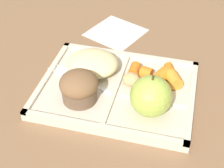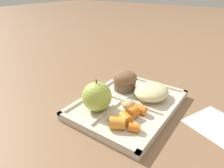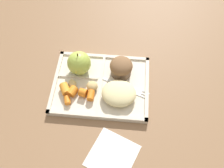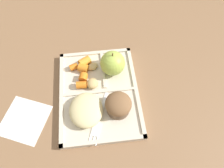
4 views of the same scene
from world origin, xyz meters
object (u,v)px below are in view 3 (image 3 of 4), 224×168
lunch_tray (101,85)px  green_apple (79,63)px  plastic_fork (129,89)px  bran_muffin (121,68)px

lunch_tray → green_apple: green_apple is taller
green_apple → plastic_fork: size_ratio=0.54×
lunch_tray → bran_muffin: size_ratio=4.17×
plastic_fork → bran_muffin: bearing=117.5°
lunch_tray → plastic_fork: lunch_tray is taller
bran_muffin → plastic_fork: bran_muffin is taller
lunch_tray → plastic_fork: size_ratio=1.93×
green_apple → lunch_tray: bearing=-33.9°
bran_muffin → plastic_fork: 0.07m
green_apple → bran_muffin: bearing=0.0°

